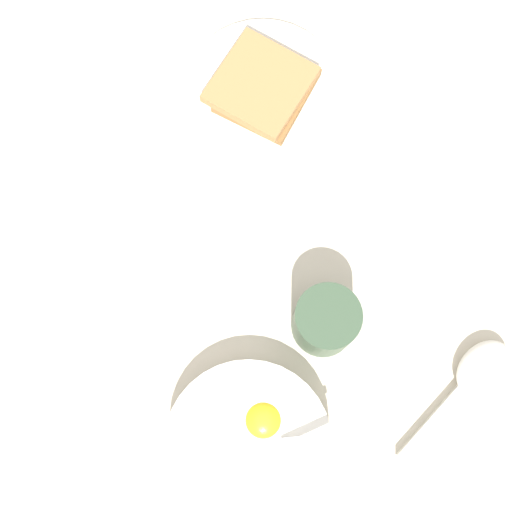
{
  "coord_description": "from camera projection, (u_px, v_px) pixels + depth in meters",
  "views": [
    {
      "loc": [
        -0.21,
        0.11,
        0.79
      ],
      "look_at": [
        -0.02,
        0.08,
        0.02
      ],
      "focal_mm": 50.0,
      "sensor_mm": 36.0,
      "label": 1
    }
  ],
  "objects": [
    {
      "name": "ground_plane",
      "position": [
        318.0,
        227.0,
        0.82
      ],
      "size": [
        3.0,
        3.0,
        0.0
      ],
      "primitive_type": "plane",
      "color": "beige"
    },
    {
      "name": "egg_bowl",
      "position": [
        249.0,
        444.0,
        0.74
      ],
      "size": [
        0.17,
        0.17,
        0.07
      ],
      "color": "white",
      "rests_on": "ground_plane"
    },
    {
      "name": "toast_plate",
      "position": [
        263.0,
        93.0,
        0.85
      ],
      "size": [
        0.19,
        0.19,
        0.02
      ],
      "color": "white",
      "rests_on": "ground_plane"
    },
    {
      "name": "toast_sandwich",
      "position": [
        264.0,
        87.0,
        0.83
      ],
      "size": [
        0.14,
        0.15,
        0.03
      ],
      "color": "brown",
      "rests_on": "toast_plate"
    },
    {
      "name": "soup_spoon",
      "position": [
        476.0,
        378.0,
        0.76
      ],
      "size": [
        0.12,
        0.15,
        0.03
      ],
      "color": "white",
      "rests_on": "ground_plane"
    },
    {
      "name": "drinking_cup",
      "position": [
        326.0,
        321.0,
        0.75
      ],
      "size": [
        0.07,
        0.07,
        0.08
      ],
      "color": "#334733",
      "rests_on": "ground_plane"
    }
  ]
}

